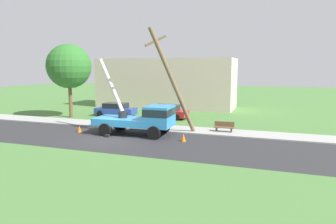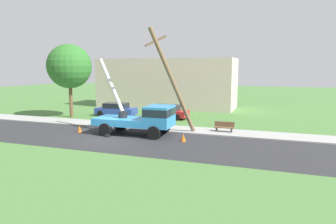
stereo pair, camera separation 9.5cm
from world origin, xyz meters
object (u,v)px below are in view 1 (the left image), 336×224
Objects in this scene: utility_truck at (144,117)px; park_bench at (224,127)px; parked_sedan_red at (167,112)px; roadside_tree_near at (69,66)px; leaning_utility_pole at (172,81)px; traffic_cone_ahead at (183,138)px; parked_sedan_blue at (116,109)px; traffic_cone_behind at (79,129)px.

utility_truck reaches higher than park_bench.
utility_truck is 1.54× the size of parked_sedan_red.
park_bench is 17.50m from roadside_tree_near.
parked_sedan_red is (-1.01, 8.13, -0.70)m from utility_truck.
traffic_cone_ahead is (1.49, -1.97, -3.95)m from leaning_utility_pole.
roadside_tree_near reaches higher than park_bench.
parked_sedan_blue is 13.58m from park_bench.
parked_sedan_red reaches higher than traffic_cone_behind.
parked_sedan_blue is at bearing 141.94° from leaning_utility_pole.
leaning_utility_pole reaches higher than traffic_cone_behind.
traffic_cone_ahead is at bearing -52.87° from leaning_utility_pole.
utility_truck is at bearing -82.94° from parked_sedan_red.
parked_sedan_red is (-4.51, 9.12, 0.43)m from traffic_cone_ahead.
parked_sedan_blue reaches higher than park_bench.
traffic_cone_behind is 8.84m from parked_sedan_blue.
roadside_tree_near is (-14.34, 6.43, 5.08)m from traffic_cone_ahead.
utility_truck is 3.81m from traffic_cone_ahead.
leaning_utility_pole is at bearing -19.12° from roadside_tree_near.
roadside_tree_near is (-16.61, 2.50, 4.90)m from park_bench.
traffic_cone_ahead is at bearing -24.14° from roadside_tree_near.
leaning_utility_pole reaches higher than parked_sedan_red.
traffic_cone_behind is at bearing -116.18° from parked_sedan_red.
parked_sedan_blue is at bearing 99.54° from traffic_cone_behind.
traffic_cone_ahead is (3.50, -0.98, -1.13)m from utility_truck.
traffic_cone_ahead is at bearing -63.67° from parked_sedan_red.
traffic_cone_behind is at bearing -171.81° from utility_truck.
parked_sedan_red is 8.54m from park_bench.
parked_sedan_blue reaches higher than traffic_cone_ahead.
parked_sedan_blue is (-10.36, 8.91, 0.43)m from traffic_cone_ahead.
utility_truck is 12.23× the size of traffic_cone_behind.
parked_sedan_red is (4.38, 8.91, 0.43)m from traffic_cone_behind.
park_bench is (6.78, -5.19, -0.25)m from parked_sedan_red.
roadside_tree_near is at bearing 131.21° from traffic_cone_behind.
roadside_tree_near is (-3.99, -2.48, 4.65)m from parked_sedan_blue.
leaning_utility_pole is 8.51m from parked_sedan_red.
traffic_cone_behind is 0.12× the size of parked_sedan_blue.
roadside_tree_near is at bearing 153.32° from utility_truck.
leaning_utility_pole reaches higher than traffic_cone_ahead.
traffic_cone_ahead and traffic_cone_behind have the same top height.
utility_truck is 6.55m from park_bench.
park_bench is (5.77, 2.94, -0.95)m from utility_truck.
traffic_cone_ahead is at bearing -1.33° from traffic_cone_behind.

